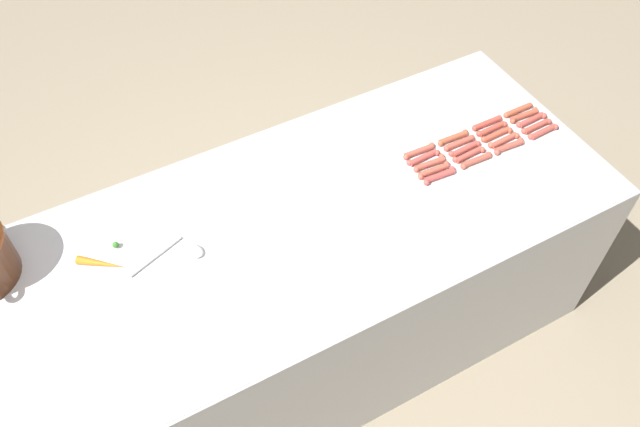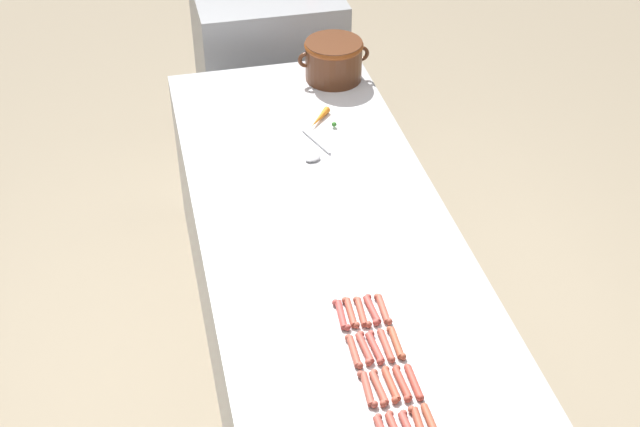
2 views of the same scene
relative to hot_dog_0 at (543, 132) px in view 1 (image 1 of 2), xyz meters
The scene contains 24 objects.
ground_plane 1.41m from the hot_dog_0, 86.33° to the left, with size 20.00×20.00×0.00m, color gray.
griddle_counter 1.19m from the hot_dog_0, 86.33° to the left, with size 0.98×2.45×0.86m.
hot_dog_0 is the anchor object (origin of this frame).
hot_dog_1 0.17m from the hot_dog_0, 89.76° to the left, with size 0.03×0.15×0.02m.
hot_dog_2 0.33m from the hot_dog_0, 89.88° to the left, with size 0.03×0.15×0.02m.
hot_dog_3 0.50m from the hot_dog_0, 89.75° to the left, with size 0.03×0.15×0.02m.
hot_dog_4 0.04m from the hot_dog_0, ahead, with size 0.03×0.15×0.02m.
hot_dog_5 0.17m from the hot_dog_0, 77.97° to the left, with size 0.03×0.15×0.02m.
hot_dog_6 0.34m from the hot_dog_0, 83.53° to the left, with size 0.03×0.15×0.02m.
hot_dog_7 0.51m from the hot_dog_0, 85.97° to the left, with size 0.03×0.15×0.02m.
hot_dog_8 0.08m from the hot_dog_0, ahead, with size 0.03×0.15×0.02m.
hot_dog_9 0.19m from the hot_dog_0, 66.25° to the left, with size 0.03×0.15×0.02m.
hot_dog_10 0.34m from the hot_dog_0, 77.84° to the left, with size 0.03×0.15×0.02m.
hot_dog_11 0.51m from the hot_dog_0, 81.49° to the left, with size 0.03×0.15×0.02m.
hot_dog_12 0.11m from the hot_dog_0, ahead, with size 0.03×0.15×0.02m.
hot_dog_13 0.20m from the hot_dog_0, 56.87° to the left, with size 0.03×0.15×0.02m.
hot_dog_14 0.35m from the hot_dog_0, 71.96° to the left, with size 0.03×0.15×0.02m.
hot_dog_15 0.52m from the hot_dog_0, 77.64° to the left, with size 0.03×0.15×0.02m.
hot_dog_16 0.15m from the hot_dog_0, ahead, with size 0.02×0.15×0.02m.
hot_dog_17 0.22m from the hot_dog_0, 48.34° to the left, with size 0.02×0.15×0.02m.
hot_dog_18 0.37m from the hot_dog_0, 66.86° to the left, with size 0.03×0.15×0.02m.
hot_dog_19 0.52m from the hot_dog_0, 73.51° to the left, with size 0.03×0.15×0.02m.
serving_spoon 1.49m from the hot_dog_0, 84.86° to the left, with size 0.13×0.27×0.02m.
carrot 1.75m from the hot_dog_0, 82.80° to the left, with size 0.13×0.15×0.03m.
Camera 1 is at (-1.32, 0.59, 2.69)m, focal length 36.79 mm.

